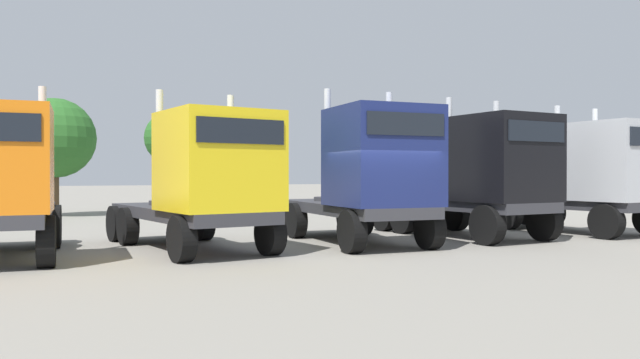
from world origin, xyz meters
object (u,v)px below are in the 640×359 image
Objects in this scene: semi_truck_black at (487,176)px; semi_truck_silver at (596,176)px; semi_truck_yellow at (206,181)px; semi_truck_navy at (370,175)px.

semi_truck_silver is (4.22, -0.14, -0.02)m from semi_truck_black.
semi_truck_yellow is at bearing -97.63° from semi_truck_silver.
semi_truck_black is (8.37, -0.19, 0.11)m from semi_truck_yellow.
semi_truck_silver is (12.60, -0.33, 0.09)m from semi_truck_yellow.
semi_truck_silver is at bearing 79.09° from semi_truck_yellow.
semi_truck_navy reaches higher than semi_truck_yellow.
semi_truck_black is 0.99× the size of semi_truck_silver.
semi_truck_black is 4.23m from semi_truck_silver.
semi_truck_navy is 8.24m from semi_truck_silver.
semi_truck_navy is at bearing -92.71° from semi_truck_black.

